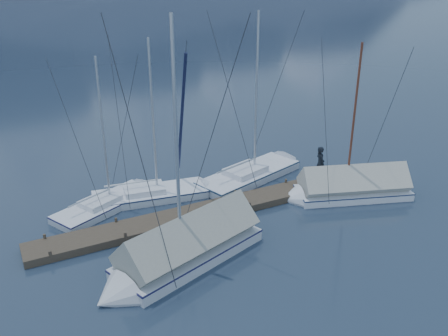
{
  "coord_description": "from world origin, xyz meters",
  "views": [
    {
      "loc": [
        -9.23,
        -15.72,
        10.64
      ],
      "look_at": [
        0.0,
        2.0,
        2.2
      ],
      "focal_mm": 38.0,
      "sensor_mm": 36.0,
      "label": 1
    }
  ],
  "objects_px": {
    "sailboat_open_right": "(260,171)",
    "sailboat_covered_near": "(343,189)",
    "person": "(320,163)",
    "sailboat_covered_far": "(178,254)",
    "sailboat_open_mid": "(167,193)",
    "sailboat_open_left": "(117,200)"
  },
  "relations": [
    {
      "from": "sailboat_open_right",
      "to": "sailboat_covered_near",
      "type": "bearing_deg",
      "value": -63.42
    },
    {
      "from": "sailboat_open_right",
      "to": "person",
      "type": "height_order",
      "value": "sailboat_open_right"
    },
    {
      "from": "sailboat_covered_near",
      "to": "sailboat_covered_far",
      "type": "height_order",
      "value": "sailboat_covered_far"
    },
    {
      "from": "sailboat_covered_near",
      "to": "person",
      "type": "distance_m",
      "value": 1.91
    },
    {
      "from": "sailboat_open_mid",
      "to": "person",
      "type": "height_order",
      "value": "sailboat_open_mid"
    },
    {
      "from": "sailboat_open_mid",
      "to": "person",
      "type": "xyz_separation_m",
      "value": [
        7.64,
        -2.5,
        1.1
      ]
    },
    {
      "from": "sailboat_covered_near",
      "to": "person",
      "type": "relative_size",
      "value": 4.62
    },
    {
      "from": "sailboat_open_left",
      "to": "sailboat_covered_far",
      "type": "relative_size",
      "value": 0.77
    },
    {
      "from": "sailboat_open_mid",
      "to": "sailboat_open_right",
      "type": "bearing_deg",
      "value": 1.71
    },
    {
      "from": "sailboat_open_left",
      "to": "sailboat_covered_far",
      "type": "distance_m",
      "value": 6.37
    },
    {
      "from": "sailboat_covered_near",
      "to": "sailboat_covered_far",
      "type": "relative_size",
      "value": 0.82
    },
    {
      "from": "sailboat_open_mid",
      "to": "sailboat_covered_far",
      "type": "xyz_separation_m",
      "value": [
        -1.78,
        -5.89,
        0.35
      ]
    },
    {
      "from": "sailboat_open_left",
      "to": "person",
      "type": "relative_size",
      "value": 4.31
    },
    {
      "from": "sailboat_open_right",
      "to": "sailboat_open_left",
      "type": "bearing_deg",
      "value": 178.13
    },
    {
      "from": "sailboat_open_left",
      "to": "sailboat_covered_near",
      "type": "bearing_deg",
      "value": -24.29
    },
    {
      "from": "person",
      "to": "sailboat_open_left",
      "type": "bearing_deg",
      "value": 86.32
    },
    {
      "from": "sailboat_covered_near",
      "to": "person",
      "type": "height_order",
      "value": "sailboat_covered_near"
    },
    {
      "from": "sailboat_open_left",
      "to": "sailboat_covered_near",
      "type": "relative_size",
      "value": 0.93
    },
    {
      "from": "sailboat_covered_far",
      "to": "person",
      "type": "relative_size",
      "value": 5.62
    },
    {
      "from": "sailboat_covered_far",
      "to": "person",
      "type": "distance_m",
      "value": 10.04
    },
    {
      "from": "sailboat_open_left",
      "to": "sailboat_open_right",
      "type": "relative_size",
      "value": 0.82
    },
    {
      "from": "sailboat_open_left",
      "to": "sailboat_covered_near",
      "type": "xyz_separation_m",
      "value": [
        10.27,
        -4.63,
        0.28
      ]
    }
  ]
}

